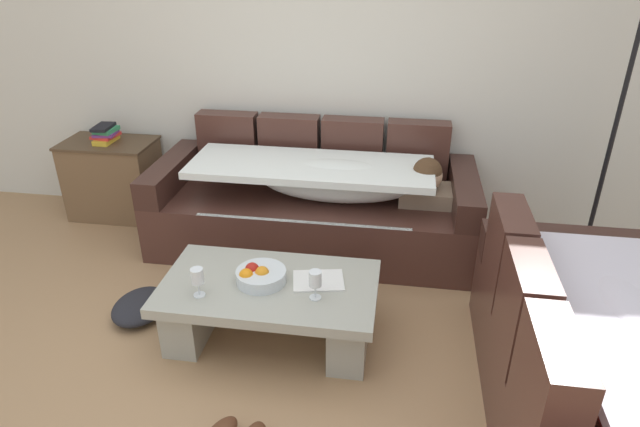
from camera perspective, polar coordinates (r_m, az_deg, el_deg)
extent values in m
plane|color=#A67D54|center=(2.97, -8.99, -18.42)|extent=(14.00, 14.00, 0.00)
cube|color=silver|center=(4.25, -1.53, 16.82)|extent=(9.00, 0.10, 2.70)
cube|color=#482922|center=(4.08, -0.75, -0.62)|extent=(2.33, 0.92, 0.42)
cube|color=#482922|center=(4.41, -9.52, 7.43)|extent=(0.46, 0.16, 0.46)
cube|color=#482922|center=(4.29, -3.20, 7.18)|extent=(0.46, 0.16, 0.46)
cube|color=#482922|center=(4.21, 3.40, 6.83)|extent=(0.46, 0.16, 0.46)
cube|color=#482922|center=(4.20, 10.12, 6.38)|extent=(0.46, 0.16, 0.46)
cube|color=#39211B|center=(4.24, -15.25, 4.16)|extent=(0.18, 0.92, 0.20)
cube|color=#39211B|center=(3.92, 14.88, 2.30)|extent=(0.18, 0.92, 0.20)
cube|color=gray|center=(3.91, 10.89, 1.93)|extent=(0.36, 0.28, 0.11)
sphere|color=tan|center=(3.81, 11.11, 3.86)|extent=(0.21, 0.21, 0.21)
sphere|color=#4C331E|center=(3.80, 11.15, 4.27)|extent=(0.20, 0.20, 0.20)
ellipsoid|color=white|center=(3.86, 1.78, 3.46)|extent=(1.10, 0.44, 0.28)
cube|color=white|center=(3.82, -0.97, 4.89)|extent=(1.70, 0.60, 0.05)
cube|color=white|center=(3.69, -1.89, -3.46)|extent=(1.44, 0.04, 0.38)
cube|color=#482922|center=(2.95, 26.63, -16.38)|extent=(0.92, 1.81, 0.42)
cube|color=#482922|center=(2.21, 22.69, -16.53)|extent=(0.16, 0.45, 0.46)
cube|color=#482922|center=(2.58, 20.54, -9.22)|extent=(0.16, 0.45, 0.46)
cube|color=#482922|center=(2.97, 19.01, -3.78)|extent=(0.16, 0.45, 0.46)
cube|color=#39211B|center=(3.41, 24.17, -3.20)|extent=(0.92, 0.18, 0.20)
ellipsoid|color=silver|center=(2.81, 28.68, -10.02)|extent=(0.44, 0.89, 0.28)
cube|color=silver|center=(2.71, 30.01, -9.25)|extent=(0.60, 1.33, 0.05)
cube|color=#A1A194|center=(3.08, -5.33, -7.71)|extent=(1.20, 0.68, 0.06)
cube|color=#A1A194|center=(3.32, -13.03, -9.55)|extent=(0.20, 0.54, 0.32)
cube|color=#A1A194|center=(3.13, 3.19, -11.34)|extent=(0.20, 0.54, 0.32)
cylinder|color=silver|center=(3.06, -6.16, -6.52)|extent=(0.28, 0.28, 0.07)
sphere|color=orange|center=(3.04, -6.07, -6.22)|extent=(0.08, 0.08, 0.08)
sphere|color=orange|center=(3.03, -7.72, -6.44)|extent=(0.08, 0.08, 0.08)
sphere|color=#AC1E16|center=(3.08, -7.09, -5.82)|extent=(0.08, 0.08, 0.08)
cylinder|color=silver|center=(3.03, -12.47, -8.28)|extent=(0.06, 0.06, 0.01)
cylinder|color=silver|center=(3.00, -12.54, -7.65)|extent=(0.01, 0.01, 0.07)
cylinder|color=silver|center=(2.96, -12.70, -6.37)|extent=(0.07, 0.07, 0.08)
cylinder|color=silver|center=(2.94, -0.49, -8.75)|extent=(0.06, 0.06, 0.01)
cylinder|color=silver|center=(2.91, -0.49, -8.11)|extent=(0.01, 0.01, 0.07)
cylinder|color=silver|center=(2.87, -0.50, -6.80)|extent=(0.07, 0.07, 0.08)
cube|color=white|center=(3.06, -0.17, -7.01)|extent=(0.32, 0.26, 0.01)
cube|color=brown|center=(4.80, -20.70, 3.30)|extent=(0.70, 0.42, 0.62)
cube|color=#4E3A26|center=(4.69, -21.33, 6.87)|extent=(0.72, 0.44, 0.02)
cube|color=gold|center=(4.68, -21.42, 7.17)|extent=(0.12, 0.22, 0.04)
cube|color=red|center=(4.69, -21.46, 7.58)|extent=(0.18, 0.21, 0.02)
cube|color=#72337F|center=(4.66, -21.46, 7.79)|extent=(0.18, 0.19, 0.02)
cube|color=#338C59|center=(4.66, -21.43, 8.12)|extent=(0.15, 0.19, 0.03)
cube|color=black|center=(4.65, -21.70, 8.39)|extent=(0.14, 0.22, 0.02)
cylinder|color=black|center=(4.46, 25.74, -3.87)|extent=(0.28, 0.28, 0.02)
cylinder|color=black|center=(4.12, 28.25, 7.11)|extent=(0.03, 0.03, 1.80)
ellipsoid|color=#232328|center=(3.59, -18.25, -9.20)|extent=(0.34, 0.42, 0.12)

